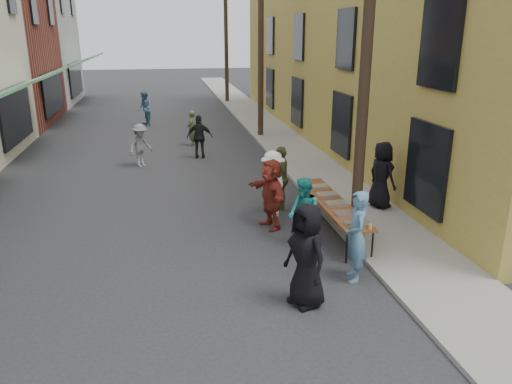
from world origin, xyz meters
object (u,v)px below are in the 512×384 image
object	(u,v)px
serving_table	(332,203)
guest_front_a	(306,255)
utility_pole_near	(367,44)
utility_pole_mid	(261,37)
utility_pole_far	(226,35)
guest_front_c	(304,214)
catering_tray_sausage	(357,224)
server	(382,175)

from	to	relation	value
serving_table	guest_front_a	distance (m)	3.72
utility_pole_near	utility_pole_mid	bearing A→B (deg)	90.00
utility_pole_mid	utility_pole_far	size ratio (longest dim) A/B	1.00
guest_front_c	serving_table	bearing A→B (deg)	122.10
catering_tray_sausage	guest_front_a	world-z (taller)	guest_front_a
guest_front_c	utility_pole_far	bearing A→B (deg)	165.99
guest_front_c	utility_pole_mid	bearing A→B (deg)	162.70
serving_table	catering_tray_sausage	world-z (taller)	catering_tray_sausage
utility_pole_near	guest_front_a	bearing A→B (deg)	-125.60
utility_pole_far	guest_front_c	bearing A→B (deg)	-93.46
utility_pole_far	guest_front_c	xyz separation A→B (m)	(-1.48, -24.55, -3.67)
catering_tray_sausage	guest_front_a	size ratio (longest dim) A/B	0.26
utility_pole_far	guest_front_a	world-z (taller)	utility_pole_far
utility_pole_far	serving_table	size ratio (longest dim) A/B	2.25
utility_pole_near	guest_front_a	size ratio (longest dim) A/B	4.63
serving_table	catering_tray_sausage	size ratio (longest dim) A/B	8.00
utility_pole_near	guest_front_a	world-z (taller)	utility_pole_near
utility_pole_mid	catering_tray_sausage	size ratio (longest dim) A/B	18.00
utility_pole_near	guest_front_a	distance (m)	5.08
serving_table	guest_front_a	xyz separation A→B (m)	(-1.63, -3.33, 0.26)
utility_pole_near	guest_front_c	xyz separation A→B (m)	(-1.48, -0.55, -3.67)
utility_pole_near	utility_pole_far	size ratio (longest dim) A/B	1.00
serving_table	catering_tray_sausage	distance (m)	1.65
utility_pole_far	serving_table	world-z (taller)	utility_pole_far
guest_front_a	utility_pole_mid	bearing A→B (deg)	148.75
utility_pole_mid	server	bearing A→B (deg)	-82.95
serving_table	server	xyz separation A→B (m)	(1.80, 1.12, 0.31)
serving_table	utility_pole_near	bearing A→B (deg)	-35.88
catering_tray_sausage	guest_front_a	bearing A→B (deg)	-134.04
catering_tray_sausage	serving_table	bearing A→B (deg)	90.00
utility_pole_near	utility_pole_mid	xyz separation A→B (m)	(0.00, 12.00, 0.00)
utility_pole_mid	catering_tray_sausage	distance (m)	13.81
utility_pole_mid	serving_table	distance (m)	12.25
utility_pole_mid	guest_front_c	bearing A→B (deg)	-96.75
catering_tray_sausage	guest_front_a	distance (m)	2.35
utility_pole_near	serving_table	bearing A→B (deg)	144.12
utility_pole_mid	guest_front_c	size ratio (longest dim) A/B	5.43
catering_tray_sausage	guest_front_c	world-z (taller)	guest_front_c
serving_table	server	distance (m)	2.14
server	utility_pole_far	bearing A→B (deg)	-15.05
utility_pole_near	utility_pole_mid	world-z (taller)	same
utility_pole_near	catering_tray_sausage	world-z (taller)	utility_pole_near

